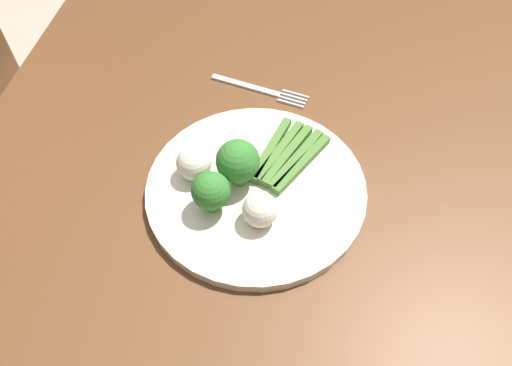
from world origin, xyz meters
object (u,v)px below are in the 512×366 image
dining_table (293,194)px  broccoli_back (211,191)px  cauliflower_front (260,210)px  plate (256,189)px  asparagus_bundle (287,156)px  fork (260,90)px  cauliflower_near_fork (194,163)px  broccoli_left (238,162)px

dining_table → broccoli_back: size_ratio=22.41×
broccoli_back → cauliflower_front: size_ratio=1.34×
plate → asparagus_bundle: asparagus_bundle is taller
plate → cauliflower_front: (0.05, 0.01, 0.03)m
plate → cauliflower_front: size_ratio=6.56×
asparagus_bundle → broccoli_back: size_ratio=2.24×
broccoli_back → fork: size_ratio=0.37×
plate → fork: size_ratio=1.81×
asparagus_bundle → cauliflower_near_fork: size_ratio=2.88×
plate → asparagus_bundle: 0.07m
dining_table → fork: size_ratio=8.28×
broccoli_left → broccoli_back: bearing=-29.0°
dining_table → fork: (-0.13, -0.07, 0.10)m
plate → broccoli_left: 0.05m
dining_table → cauliflower_near_fork: (0.06, -0.13, 0.13)m
broccoli_left → broccoli_back: 0.05m
plate → asparagus_bundle: bearing=145.7°
dining_table → cauliflower_near_fork: 0.20m
cauliflower_near_fork → fork: size_ratio=0.29×
asparagus_bundle → broccoli_back: bearing=163.2°
cauliflower_front → fork: bearing=-172.2°
plate → cauliflower_near_fork: 0.09m
plate → cauliflower_front: bearing=13.5°
broccoli_left → broccoli_back: (0.05, -0.03, -0.01)m
plate → broccoli_left: broccoli_left is taller
broccoli_back → fork: bearing=173.5°
cauliflower_near_fork → dining_table: bearing=115.7°
broccoli_back → cauliflower_front: bearing=80.6°
plate → broccoli_back: size_ratio=4.89×
dining_table → plate: size_ratio=4.58×
cauliflower_near_fork → fork: cauliflower_near_fork is taller
asparagus_bundle → cauliflower_near_fork: 0.13m
cauliflower_front → cauliflower_near_fork: bearing=-122.1°
asparagus_bundle → dining_table: bearing=-10.9°
dining_table → cauliflower_near_fork: size_ratio=28.73×
plate → cauliflower_near_fork: bearing=-94.9°
cauliflower_near_fork → fork: (-0.20, 0.06, -0.04)m
broccoli_back → cauliflower_near_fork: bearing=-146.2°
fork → broccoli_back: bearing=-82.0°
broccoli_left → broccoli_back: size_ratio=1.16×
dining_table → broccoli_left: broccoli_left is taller
dining_table → plate: (0.07, -0.05, 0.10)m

